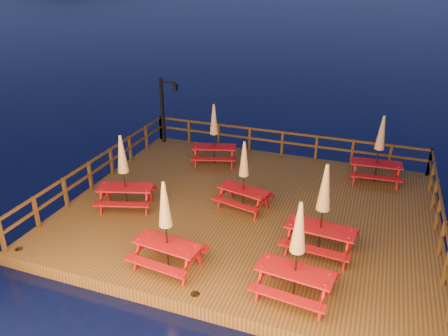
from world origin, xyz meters
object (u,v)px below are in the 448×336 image
at_px(picnic_table_2, 214,133).
at_px(picnic_table_1, 166,225).
at_px(lamp_post, 165,105).
at_px(picnic_table_0, 124,171).

bearing_deg(picnic_table_2, picnic_table_1, -95.75).
bearing_deg(picnic_table_1, lamp_post, 123.20).
bearing_deg(picnic_table_1, picnic_table_2, 107.08).
relative_size(lamp_post, picnic_table_1, 1.15).
height_order(picnic_table_1, picnic_table_2, picnic_table_1).
bearing_deg(picnic_table_0, lamp_post, 86.65).
bearing_deg(lamp_post, picnic_table_0, -76.02).
distance_m(picnic_table_0, picnic_table_2, 4.67).
bearing_deg(picnic_table_2, lamp_post, 136.13).
bearing_deg(picnic_table_0, picnic_table_2, 54.30).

